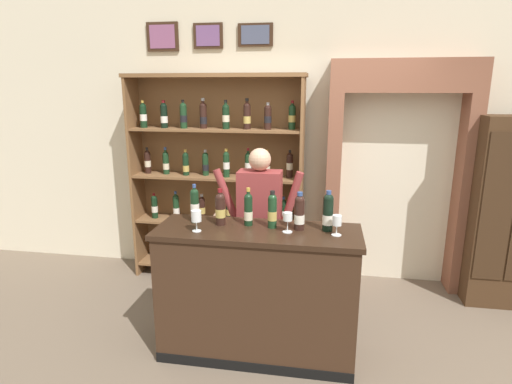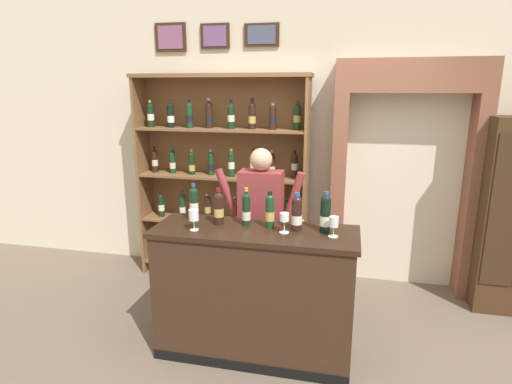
# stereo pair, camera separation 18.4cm
# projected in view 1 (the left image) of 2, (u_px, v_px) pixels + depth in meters

# --- Properties ---
(ground_plane) EXTENTS (14.00, 14.00, 0.02)m
(ground_plane) POSITION_uv_depth(u_px,v_px,m) (280.00, 354.00, 3.38)
(ground_plane) COLOR #6B5B4C
(back_wall) EXTENTS (12.00, 0.19, 3.54)m
(back_wall) POSITION_uv_depth(u_px,v_px,m) (300.00, 117.00, 4.54)
(back_wall) COLOR beige
(back_wall) RESTS_ON ground
(wine_shelf) EXTENTS (1.90, 0.36, 2.23)m
(wine_shelf) POSITION_uv_depth(u_px,v_px,m) (217.00, 173.00, 4.53)
(wine_shelf) COLOR brown
(wine_shelf) RESTS_ON ground
(archway_doorway) EXTENTS (1.45, 0.45, 2.36)m
(archway_doorway) POSITION_uv_depth(u_px,v_px,m) (397.00, 159.00, 4.35)
(archway_doorway) COLOR brown
(archway_doorway) RESTS_ON ground
(side_cabinet) EXTENTS (0.60, 0.39, 1.84)m
(side_cabinet) POSITION_uv_depth(u_px,v_px,m) (504.00, 213.00, 4.00)
(side_cabinet) COLOR #422B19
(side_cabinet) RESTS_ON ground
(tasting_counter) EXTENTS (1.56, 0.56, 1.05)m
(tasting_counter) POSITION_uv_depth(u_px,v_px,m) (257.00, 293.00, 3.28)
(tasting_counter) COLOR #382316
(tasting_counter) RESTS_ON ground
(shopkeeper) EXTENTS (0.83, 0.22, 1.58)m
(shopkeeper) POSITION_uv_depth(u_px,v_px,m) (260.00, 216.00, 3.76)
(shopkeeper) COLOR #2D3347
(shopkeeper) RESTS_ON ground
(tasting_bottle_chianti) EXTENTS (0.07, 0.07, 0.31)m
(tasting_bottle_chianti) POSITION_uv_depth(u_px,v_px,m) (195.00, 205.00, 3.30)
(tasting_bottle_chianti) COLOR black
(tasting_bottle_chianti) RESTS_ON tasting_counter
(tasting_bottle_grappa) EXTENTS (0.08, 0.08, 0.29)m
(tasting_bottle_grappa) POSITION_uv_depth(u_px,v_px,m) (220.00, 208.00, 3.24)
(tasting_bottle_grappa) COLOR black
(tasting_bottle_grappa) RESTS_ON tasting_counter
(tasting_bottle_super_tuscan) EXTENTS (0.07, 0.07, 0.30)m
(tasting_bottle_super_tuscan) POSITION_uv_depth(u_px,v_px,m) (248.00, 209.00, 3.22)
(tasting_bottle_super_tuscan) COLOR black
(tasting_bottle_super_tuscan) RESTS_ON tasting_counter
(tasting_bottle_brunello) EXTENTS (0.07, 0.07, 0.29)m
(tasting_bottle_brunello) POSITION_uv_depth(u_px,v_px,m) (272.00, 210.00, 3.16)
(tasting_bottle_brunello) COLOR #19381E
(tasting_bottle_brunello) RESTS_ON tasting_counter
(tasting_bottle_prosecco) EXTENTS (0.08, 0.08, 0.29)m
(tasting_bottle_prosecco) POSITION_uv_depth(u_px,v_px,m) (299.00, 212.00, 3.12)
(tasting_bottle_prosecco) COLOR black
(tasting_bottle_prosecco) RESTS_ON tasting_counter
(tasting_bottle_vin_santo) EXTENTS (0.08, 0.08, 0.31)m
(tasting_bottle_vin_santo) POSITION_uv_depth(u_px,v_px,m) (328.00, 212.00, 3.10)
(tasting_bottle_vin_santo) COLOR black
(tasting_bottle_vin_santo) RESTS_ON tasting_counter
(wine_glass_spare) EXTENTS (0.07, 0.07, 0.15)m
(wine_glass_spare) POSITION_uv_depth(u_px,v_px,m) (288.00, 218.00, 3.07)
(wine_glass_spare) COLOR silver
(wine_glass_spare) RESTS_ON tasting_counter
(wine_glass_right) EXTENTS (0.08, 0.08, 0.16)m
(wine_glass_right) POSITION_uv_depth(u_px,v_px,m) (196.00, 217.00, 3.09)
(wine_glass_right) COLOR silver
(wine_glass_right) RESTS_ON tasting_counter
(wine_glass_center) EXTENTS (0.07, 0.07, 0.15)m
(wine_glass_center) POSITION_uv_depth(u_px,v_px,m) (337.00, 221.00, 3.00)
(wine_glass_center) COLOR silver
(wine_glass_center) RESTS_ON tasting_counter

